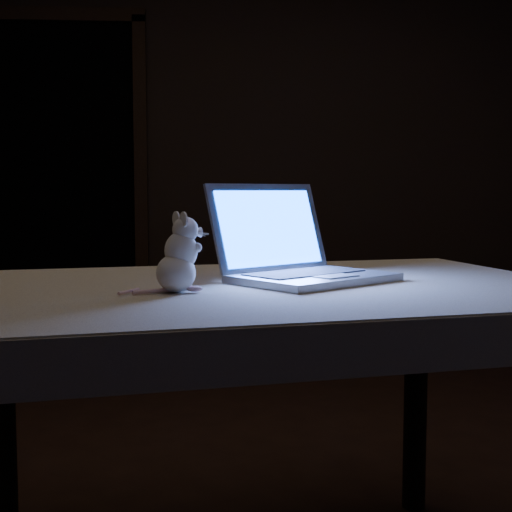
{
  "coord_description": "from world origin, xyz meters",
  "views": [
    {
      "loc": [
        -0.22,
        -2.19,
        1.03
      ],
      "look_at": [
        -0.09,
        -0.37,
        0.87
      ],
      "focal_mm": 52.0,
      "sensor_mm": 36.0,
      "label": 1
    }
  ],
  "objects": [
    {
      "name": "laptop",
      "position": [
        0.06,
        -0.34,
        0.92
      ],
      "size": [
        0.51,
        0.5,
        0.26
      ],
      "primitive_type": null,
      "rotation": [
        0.0,
        0.0,
        0.65
      ],
      "color": "#ABABB0",
      "rests_on": "tablecloth"
    },
    {
      "name": "plush_mouse",
      "position": [
        -0.28,
        -0.51,
        0.89
      ],
      "size": [
        0.16,
        0.16,
        0.18
      ],
      "primitive_type": null,
      "rotation": [
        0.0,
        0.0,
        0.24
      ],
      "color": "white",
      "rests_on": "tablecloth"
    },
    {
      "name": "back_wall",
      "position": [
        0.0,
        2.5,
        1.3
      ],
      "size": [
        4.5,
        0.04,
        2.6
      ],
      "primitive_type": "cube",
      "color": "black",
      "rests_on": "ground"
    },
    {
      "name": "tablecloth",
      "position": [
        -0.16,
        -0.44,
        0.74
      ],
      "size": [
        1.87,
        1.61,
        0.1
      ],
      "primitive_type": null,
      "rotation": [
        0.0,
        0.0,
        0.43
      ],
      "color": "beige",
      "rests_on": "table"
    },
    {
      "name": "doorway",
      "position": [
        -1.1,
        2.5,
        1.06
      ],
      "size": [
        1.06,
        0.36,
        2.13
      ],
      "primitive_type": null,
      "color": "black",
      "rests_on": "back_wall"
    },
    {
      "name": "table",
      "position": [
        -0.09,
        -0.39,
        0.39
      ],
      "size": [
        1.63,
        1.22,
        0.79
      ],
      "primitive_type": null,
      "rotation": [
        0.0,
        0.0,
        0.2
      ],
      "color": "black",
      "rests_on": "floor"
    }
  ]
}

